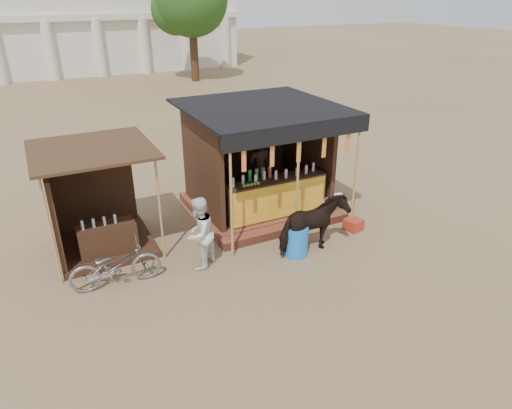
{
  "coord_description": "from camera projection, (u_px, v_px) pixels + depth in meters",
  "views": [
    {
      "loc": [
        -4.01,
        -6.31,
        5.29
      ],
      "look_at": [
        0.0,
        1.6,
        1.1
      ],
      "focal_mm": 32.0,
      "sensor_mm": 36.0,
      "label": 1
    }
  ],
  "objects": [
    {
      "name": "tree",
      "position": [
        187.0,
        2.0,
        27.24
      ],
      "size": [
        4.5,
        4.4,
        7.0
      ],
      "color": "#382314",
      "rests_on": "ground"
    },
    {
      "name": "main_stall",
      "position": [
        260.0,
        173.0,
        11.67
      ],
      "size": [
        3.6,
        3.61,
        2.78
      ],
      "color": "brown",
      "rests_on": "ground"
    },
    {
      "name": "bystander",
      "position": [
        199.0,
        234.0,
        9.29
      ],
      "size": [
        0.96,
        0.94,
        1.56
      ],
      "primitive_type": "imported",
      "rotation": [
        0.0,
        0.0,
        3.81
      ],
      "color": "silver",
      "rests_on": "ground"
    },
    {
      "name": "motorbike",
      "position": [
        115.0,
        265.0,
        8.82
      ],
      "size": [
        1.78,
        0.71,
        0.92
      ],
      "primitive_type": "imported",
      "rotation": [
        0.0,
        0.0,
        1.51
      ],
      "color": "gray",
      "rests_on": "ground"
    },
    {
      "name": "background_building",
      "position": [
        39.0,
        11.0,
        30.62
      ],
      "size": [
        26.0,
        7.45,
        8.18
      ],
      "color": "silver",
      "rests_on": "ground"
    },
    {
      "name": "cow",
      "position": [
        313.0,
        226.0,
        9.85
      ],
      "size": [
        1.63,
        0.89,
        1.32
      ],
      "primitive_type": "imported",
      "rotation": [
        0.0,
        0.0,
        1.69
      ],
      "color": "black",
      "rests_on": "ground"
    },
    {
      "name": "ground",
      "position": [
        293.0,
        286.0,
        8.99
      ],
      "size": [
        120.0,
        120.0,
        0.0
      ],
      "primitive_type": "plane",
      "color": "#846B4C",
      "rests_on": "ground"
    },
    {
      "name": "red_crate",
      "position": [
        353.0,
        224.0,
        11.03
      ],
      "size": [
        0.44,
        0.46,
        0.28
      ],
      "primitive_type": "cube",
      "rotation": [
        0.0,
        0.0,
        0.22
      ],
      "color": "#9D2F1A",
      "rests_on": "ground"
    },
    {
      "name": "cooler",
      "position": [
        331.0,
        204.0,
        11.84
      ],
      "size": [
        0.76,
        0.65,
        0.46
      ],
      "color": "#1A782B",
      "rests_on": "ground"
    },
    {
      "name": "secondary_stall",
      "position": [
        93.0,
        214.0,
        9.94
      ],
      "size": [
        2.4,
        2.4,
        2.38
      ],
      "color": "#3A2315",
      "rests_on": "ground"
    },
    {
      "name": "blue_barrel",
      "position": [
        296.0,
        241.0,
        9.91
      ],
      "size": [
        0.68,
        0.68,
        0.68
      ],
      "primitive_type": "cylinder",
      "rotation": [
        0.0,
        0.0,
        0.42
      ],
      "color": "blue",
      "rests_on": "ground"
    }
  ]
}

